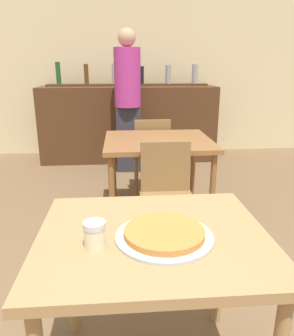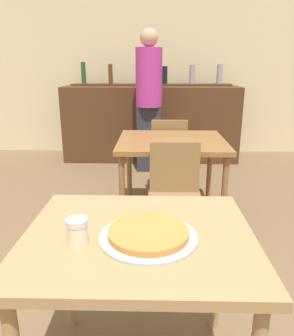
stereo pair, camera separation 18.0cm
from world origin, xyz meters
name	(u,v)px [view 1 (the left image)]	position (x,y,z in m)	size (l,w,h in m)	color
wall_back	(127,65)	(0.00, 4.27, 1.40)	(8.00, 0.05, 2.80)	beige
dining_table_near	(153,254)	(0.00, 0.00, 0.67)	(0.92, 0.78, 0.76)	#A87F51
dining_table_far	(158,149)	(0.21, 1.72, 0.68)	(0.96, 0.88, 0.76)	brown
bar_counter	(129,124)	(0.00, 3.77, 0.55)	(2.60, 0.56, 1.10)	#4C2D19
bar_back_shelf	(131,81)	(0.05, 3.91, 1.18)	(2.39, 0.24, 0.34)	#4C2D19
chair_far_side_front	(167,191)	(0.21, 1.11, 0.50)	(0.40, 0.40, 0.86)	olive
chair_far_side_back	(152,150)	(0.21, 2.34, 0.50)	(0.40, 0.40, 0.86)	olive
pizza_tray	(164,234)	(0.04, -0.04, 0.78)	(0.38, 0.38, 0.04)	#B7B7BC
cheese_shaker	(95,234)	(-0.22, -0.09, 0.81)	(0.08, 0.08, 0.10)	beige
person_standing	(128,97)	(-0.02, 3.19, 1.01)	(0.34, 0.34, 1.84)	#2D2D38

